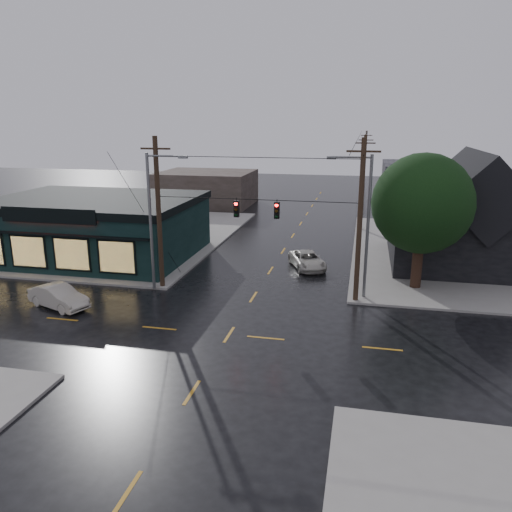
% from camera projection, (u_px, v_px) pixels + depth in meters
% --- Properties ---
extents(ground_plane, '(160.00, 160.00, 0.00)m').
position_uv_depth(ground_plane, '(229.00, 335.00, 26.76)').
color(ground_plane, black).
extents(sidewalk_nw, '(28.00, 28.00, 0.15)m').
position_uv_depth(sidewalk_nw, '(88.00, 234.00, 49.68)').
color(sidewalk_nw, gray).
rests_on(sidewalk_nw, ground).
extents(pizza_shop, '(16.30, 12.34, 4.90)m').
position_uv_depth(pizza_shop, '(95.00, 226.00, 41.35)').
color(pizza_shop, black).
rests_on(pizza_shop, ground).
extents(ne_building, '(12.60, 11.60, 8.75)m').
position_uv_depth(ne_building, '(474.00, 209.00, 38.51)').
color(ne_building, black).
rests_on(ne_building, ground).
extents(corner_tree, '(6.56, 6.56, 8.99)m').
position_uv_depth(corner_tree, '(422.00, 204.00, 32.44)').
color(corner_tree, black).
rests_on(corner_tree, ground).
extents(utility_pole_nw, '(2.00, 0.32, 10.15)m').
position_uv_depth(utility_pole_nw, '(163.00, 288.00, 34.22)').
color(utility_pole_nw, black).
rests_on(utility_pole_nw, ground).
extents(utility_pole_ne, '(2.00, 0.32, 10.15)m').
position_uv_depth(utility_pole_ne, '(355.00, 302.00, 31.55)').
color(utility_pole_ne, black).
rests_on(utility_pole_ne, ground).
extents(utility_pole_far_a, '(2.00, 0.32, 9.65)m').
position_uv_depth(utility_pole_far_a, '(360.00, 230.00, 51.80)').
color(utility_pole_far_a, black).
rests_on(utility_pole_far_a, ground).
extents(utility_pole_far_b, '(2.00, 0.32, 9.15)m').
position_uv_depth(utility_pole_far_b, '(363.00, 200.00, 70.64)').
color(utility_pole_far_b, black).
rests_on(utility_pole_far_b, ground).
extents(utility_pole_far_c, '(2.00, 0.32, 9.15)m').
position_uv_depth(utility_pole_far_c, '(364.00, 183.00, 89.47)').
color(utility_pole_far_c, black).
rests_on(utility_pole_far_c, ground).
extents(span_signal_assembly, '(13.00, 0.48, 1.23)m').
position_uv_depth(span_signal_assembly, '(256.00, 209.00, 31.35)').
color(span_signal_assembly, black).
rests_on(span_signal_assembly, ground).
extents(streetlight_nw, '(5.40, 0.30, 9.15)m').
position_uv_depth(streetlight_nw, '(154.00, 291.00, 33.62)').
color(streetlight_nw, slate).
rests_on(streetlight_nw, ground).
extents(streetlight_ne, '(5.40, 0.30, 9.15)m').
position_uv_depth(streetlight_ne, '(363.00, 299.00, 32.11)').
color(streetlight_ne, slate).
rests_on(streetlight_ne, ground).
extents(bg_building_west, '(12.00, 10.00, 4.40)m').
position_uv_depth(bg_building_west, '(207.00, 188.00, 66.72)').
color(bg_building_west, '#342C26').
rests_on(bg_building_west, ground).
extents(bg_building_east, '(14.00, 12.00, 5.60)m').
position_uv_depth(bg_building_east, '(438.00, 185.00, 65.12)').
color(bg_building_east, '#232328').
rests_on(bg_building_east, ground).
extents(sedan_cream, '(4.50, 2.91, 1.40)m').
position_uv_depth(sedan_cream, '(59.00, 297.00, 30.43)').
color(sedan_cream, '#B5AE9F').
rests_on(sedan_cream, ground).
extents(suv_silver, '(3.70, 5.03, 1.27)m').
position_uv_depth(suv_silver, '(307.00, 260.00, 38.54)').
color(suv_silver, '#BBB7AD').
rests_on(suv_silver, ground).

